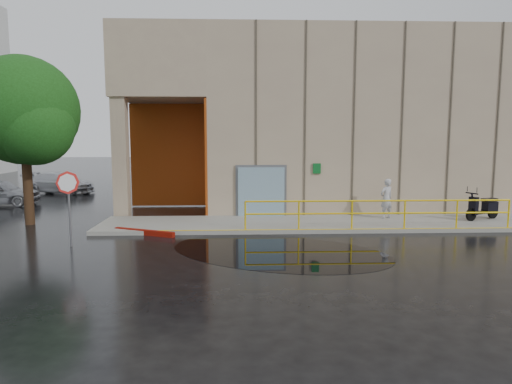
{
  "coord_description": "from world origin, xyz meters",
  "views": [
    {
      "loc": [
        -0.73,
        -12.68,
        3.48
      ],
      "look_at": [
        -0.13,
        3.0,
        1.5
      ],
      "focal_mm": 32.0,
      "sensor_mm": 36.0,
      "label": 1
    }
  ],
  "objects_px": {
    "stop_sign": "(68,191)",
    "scooter": "(483,200)",
    "tree_near": "(26,115)",
    "red_curb": "(144,232)",
    "person": "(386,199)",
    "car_c": "(59,183)"
  },
  "relations": [
    {
      "from": "tree_near",
      "to": "scooter",
      "type": "bearing_deg",
      "value": -1.17
    },
    {
      "from": "stop_sign",
      "to": "scooter",
      "type": "bearing_deg",
      "value": -3.7
    },
    {
      "from": "scooter",
      "to": "stop_sign",
      "type": "distance_m",
      "value": 15.25
    },
    {
      "from": "scooter",
      "to": "red_curb",
      "type": "xyz_separation_m",
      "value": [
        -12.94,
        -1.59,
        -0.82
      ]
    },
    {
      "from": "person",
      "to": "car_c",
      "type": "bearing_deg",
      "value": -55.78
    },
    {
      "from": "red_curb",
      "to": "car_c",
      "type": "distance_m",
      "value": 13.93
    },
    {
      "from": "car_c",
      "to": "tree_near",
      "type": "relative_size",
      "value": 0.65
    },
    {
      "from": "person",
      "to": "car_c",
      "type": "distance_m",
      "value": 19.28
    },
    {
      "from": "tree_near",
      "to": "person",
      "type": "bearing_deg",
      "value": 0.33
    },
    {
      "from": "stop_sign",
      "to": "tree_near",
      "type": "height_order",
      "value": "tree_near"
    },
    {
      "from": "car_c",
      "to": "tree_near",
      "type": "height_order",
      "value": "tree_near"
    },
    {
      "from": "stop_sign",
      "to": "car_c",
      "type": "bearing_deg",
      "value": 96.31
    },
    {
      "from": "person",
      "to": "stop_sign",
      "type": "bearing_deg",
      "value": -7.27
    },
    {
      "from": "car_c",
      "to": "tree_near",
      "type": "distance_m",
      "value": 10.82
    },
    {
      "from": "person",
      "to": "stop_sign",
      "type": "distance_m",
      "value": 11.77
    },
    {
      "from": "stop_sign",
      "to": "red_curb",
      "type": "relative_size",
      "value": 0.99
    },
    {
      "from": "person",
      "to": "tree_near",
      "type": "height_order",
      "value": "tree_near"
    },
    {
      "from": "scooter",
      "to": "stop_sign",
      "type": "bearing_deg",
      "value": 169.27
    },
    {
      "from": "scooter",
      "to": "red_curb",
      "type": "relative_size",
      "value": 0.73
    },
    {
      "from": "tree_near",
      "to": "red_curb",
      "type": "bearing_deg",
      "value": -22.54
    },
    {
      "from": "scooter",
      "to": "red_curb",
      "type": "distance_m",
      "value": 13.06
    },
    {
      "from": "scooter",
      "to": "car_c",
      "type": "relative_size",
      "value": 0.42
    }
  ]
}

